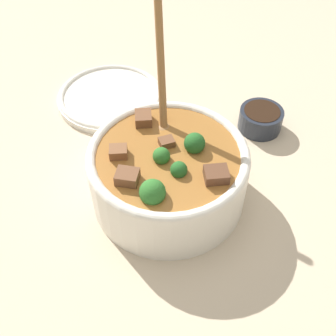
# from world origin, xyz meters

# --- Properties ---
(ground_plane) EXTENTS (4.00, 4.00, 0.00)m
(ground_plane) POSITION_xyz_m (0.00, 0.00, 0.00)
(ground_plane) COLOR #C6B293
(stew_bowl) EXTENTS (0.25, 0.25, 0.31)m
(stew_bowl) POSITION_xyz_m (0.00, -0.00, 0.06)
(stew_bowl) COLOR white
(stew_bowl) RESTS_ON ground_plane
(condiment_bowl) EXTENTS (0.08, 0.08, 0.04)m
(condiment_bowl) POSITION_xyz_m (-0.24, 0.01, 0.02)
(condiment_bowl) COLOR #232833
(condiment_bowl) RESTS_ON ground_plane
(empty_plate) EXTENTS (0.22, 0.22, 0.02)m
(empty_plate) POSITION_xyz_m (-0.11, -0.26, 0.01)
(empty_plate) COLOR silver
(empty_plate) RESTS_ON ground_plane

